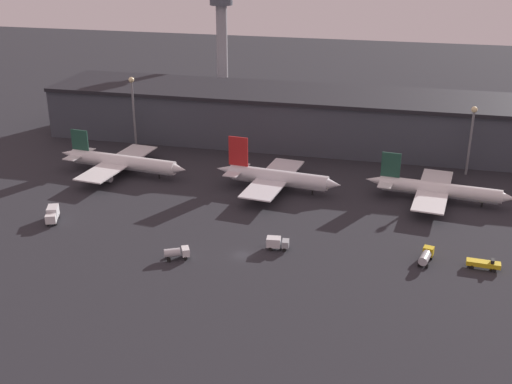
% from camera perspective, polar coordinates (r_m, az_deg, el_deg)
% --- Properties ---
extents(ground, '(600.00, 600.00, 0.00)m').
position_cam_1_polar(ground, '(144.63, -1.23, -5.64)').
color(ground, '#26262B').
extents(terminal_building, '(173.54, 30.35, 17.49)m').
position_cam_1_polar(terminal_building, '(217.24, 4.27, 6.62)').
color(terminal_building, '#3D424C').
rests_on(terminal_building, ground).
extents(airplane_0, '(42.25, 33.76, 12.08)m').
position_cam_1_polar(airplane_0, '(194.29, -11.87, 2.61)').
color(airplane_0, white).
rests_on(airplane_0, ground).
extents(airplane_1, '(36.50, 32.70, 14.26)m').
position_cam_1_polar(airplane_1, '(178.19, 1.84, 1.28)').
color(airplane_1, silver).
rests_on(airplane_1, ground).
extents(airplane_2, '(39.17, 31.82, 12.17)m').
position_cam_1_polar(airplane_2, '(177.67, 15.83, 0.20)').
color(airplane_2, white).
rests_on(airplane_2, ground).
extents(service_vehicle_0, '(7.22, 2.57, 2.55)m').
position_cam_1_polar(service_vehicle_0, '(147.08, 19.59, -6.03)').
color(service_vehicle_0, gold).
rests_on(service_vehicle_0, ground).
extents(service_vehicle_1, '(3.52, 6.81, 2.73)m').
position_cam_1_polar(service_vehicle_1, '(145.73, 14.87, -5.51)').
color(service_vehicle_1, gold).
rests_on(service_vehicle_1, ground).
extents(service_vehicle_2, '(5.29, 2.95, 2.84)m').
position_cam_1_polar(service_vehicle_2, '(146.62, 1.86, -4.53)').
color(service_vehicle_2, '#9EA3A8').
rests_on(service_vehicle_2, ground).
extents(service_vehicle_3, '(4.69, 7.05, 3.48)m').
position_cam_1_polar(service_vehicle_3, '(167.85, -17.65, -1.87)').
color(service_vehicle_3, white).
rests_on(service_vehicle_3, ground).
extents(service_vehicle_4, '(5.93, 4.59, 2.58)m').
position_cam_1_polar(service_vehicle_4, '(143.56, -7.03, -5.37)').
color(service_vehicle_4, white).
rests_on(service_vehicle_4, ground).
extents(lamp_post_0, '(1.80, 1.80, 23.86)m').
position_cam_1_polar(lamp_post_0, '(212.90, -10.87, 7.75)').
color(lamp_post_0, slate).
rests_on(lamp_post_0, ground).
extents(lamp_post_1, '(1.80, 1.80, 20.73)m').
position_cam_1_polar(lamp_post_1, '(196.53, 18.62, 5.19)').
color(lamp_post_1, slate).
rests_on(lamp_post_1, ground).
extents(control_tower, '(9.00, 9.00, 46.30)m').
position_cam_1_polar(control_tower, '(264.52, -3.05, 13.53)').
color(control_tower, '#99999E').
rests_on(control_tower, ground).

